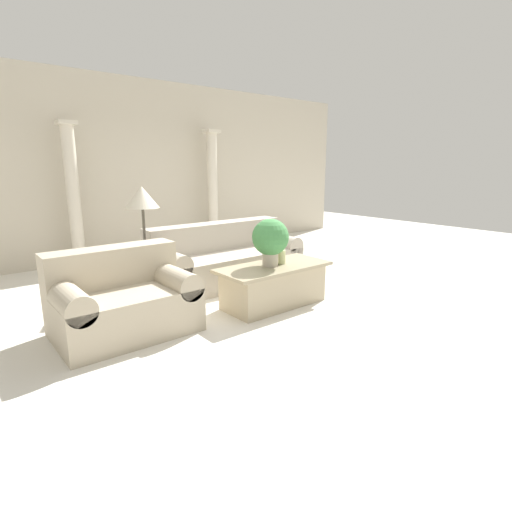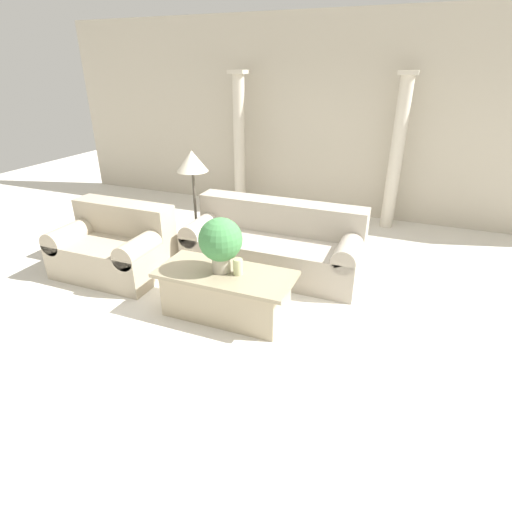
# 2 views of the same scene
# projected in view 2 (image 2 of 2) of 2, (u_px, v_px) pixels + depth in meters

# --- Properties ---
(ground_plane) EXTENTS (16.00, 16.00, 0.00)m
(ground_plane) POSITION_uv_depth(u_px,v_px,m) (251.00, 295.00, 4.62)
(ground_plane) COLOR silver
(wall_back) EXTENTS (10.00, 0.06, 3.20)m
(wall_back) POSITION_uv_depth(u_px,v_px,m) (326.00, 119.00, 6.68)
(wall_back) COLOR beige
(wall_back) RESTS_ON ground_plane
(sofa_long) EXTENTS (2.20, 0.91, 0.85)m
(sofa_long) POSITION_uv_depth(u_px,v_px,m) (274.00, 244.00, 5.09)
(sofa_long) COLOR #ADA393
(sofa_long) RESTS_ON ground_plane
(loveseat) EXTENTS (1.34, 0.91, 0.85)m
(loveseat) POSITION_uv_depth(u_px,v_px,m) (115.00, 246.00, 5.02)
(loveseat) COLOR #B6A990
(loveseat) RESTS_ON ground_plane
(coffee_table) EXTENTS (1.42, 0.64, 0.50)m
(coffee_table) POSITION_uv_depth(u_px,v_px,m) (226.00, 293.00, 4.16)
(coffee_table) COLOR tan
(coffee_table) RESTS_ON ground_plane
(potted_plant) EXTENTS (0.44, 0.44, 0.57)m
(potted_plant) POSITION_uv_depth(u_px,v_px,m) (221.00, 241.00, 3.95)
(potted_plant) COLOR #B2A893
(potted_plant) RESTS_ON coffee_table
(pillar_candle) EXTENTS (0.10, 0.10, 0.17)m
(pillar_candle) POSITION_uv_depth(u_px,v_px,m) (238.00, 267.00, 3.99)
(pillar_candle) COLOR beige
(pillar_candle) RESTS_ON coffee_table
(floor_lamp) EXTENTS (0.41, 0.41, 1.43)m
(floor_lamp) POSITION_uv_depth(u_px,v_px,m) (192.00, 166.00, 5.18)
(floor_lamp) COLOR #4C473D
(floor_lamp) RESTS_ON ground_plane
(column_left) EXTENTS (0.28, 0.28, 2.35)m
(column_left) POSITION_uv_depth(u_px,v_px,m) (239.00, 142.00, 7.01)
(column_left) COLOR beige
(column_left) RESTS_ON ground_plane
(column_right) EXTENTS (0.28, 0.28, 2.35)m
(column_right) POSITION_uv_depth(u_px,v_px,m) (397.00, 153.00, 6.12)
(column_right) COLOR beige
(column_right) RESTS_ON ground_plane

